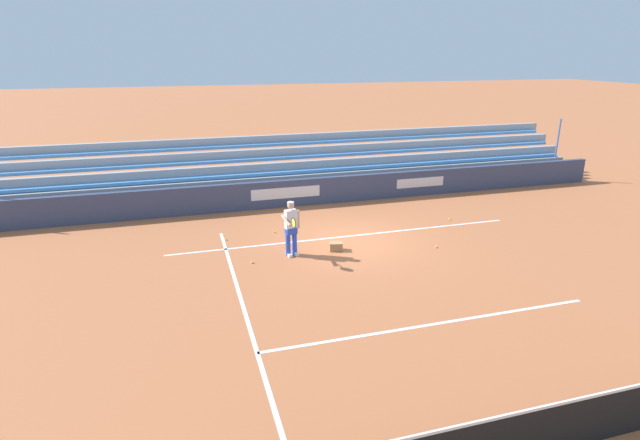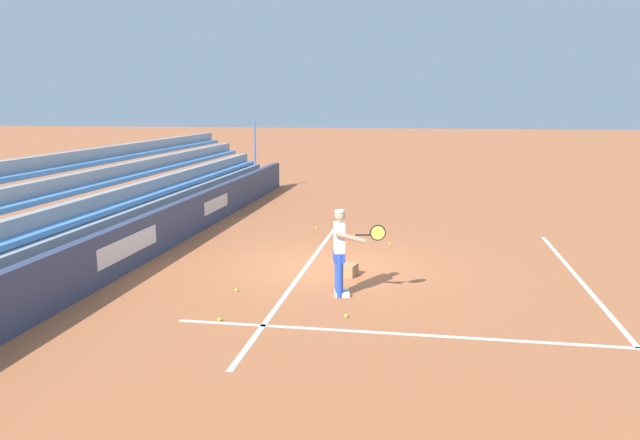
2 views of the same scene
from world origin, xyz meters
The scene contains 13 objects.
ground_plane centered at (0.00, 0.00, 0.00)m, with size 160.00×160.00×0.00m, color #B7663D.
court_baseline_white centered at (0.00, -0.50, 0.00)m, with size 12.00×0.10×0.01m, color white.
court_sideline_white centered at (4.11, 4.00, 0.00)m, with size 0.10×12.00×0.01m, color white.
court_service_line_white centered at (0.00, 5.50, 0.00)m, with size 8.22×0.10×0.01m, color white.
back_wall_sponsor_board centered at (0.00, -4.44, 0.55)m, with size 26.60×0.25×1.10m.
bleacher_stand centered at (0.00, -6.27, 0.73)m, with size 25.27×2.40×2.95m.
tennis_player centered at (2.20, 0.57, 0.89)m, with size 0.59×1.05×1.71m.
ball_box_cardboard centered at (0.77, 0.57, 0.13)m, with size 0.40×0.30×0.26m, color #A87F51.
tennis_ball_by_box centered at (-2.38, 1.29, 0.03)m, with size 0.07×0.07×0.07m, color #CCE533.
tennis_ball_stray_back centered at (2.32, -1.53, 0.03)m, with size 0.07×0.07×0.07m, color #CCE533.
tennis_ball_toward_net centered at (-4.23, -1.05, 0.03)m, with size 0.07×0.07×0.07m, color #CCE533.
tennis_ball_midcourt centered at (4.03, -1.31, 0.03)m, with size 0.07×0.07×0.07m, color #CCE533.
tennis_ball_on_baseline centered at (3.48, 0.85, 0.03)m, with size 0.07×0.07×0.07m, color #CCE533.
Camera 2 is at (13.93, 2.15, 3.74)m, focal length 35.00 mm.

